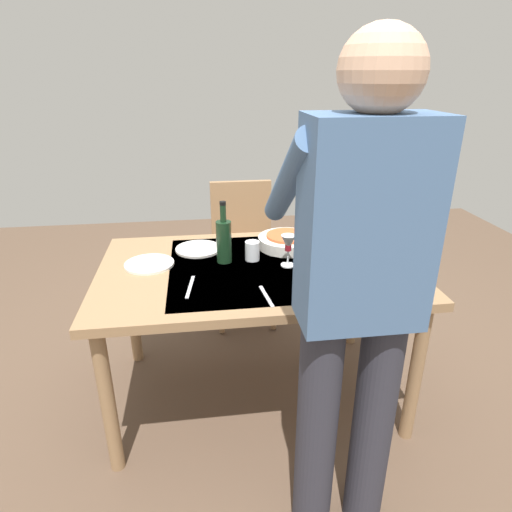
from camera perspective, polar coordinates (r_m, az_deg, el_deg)
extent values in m
plane|color=brown|center=(2.43, 0.00, -17.37)|extent=(6.00, 6.00, 0.00)
cube|color=#93704C|center=(2.04, 0.00, -1.81)|extent=(1.45, 0.92, 0.04)
cube|color=beige|center=(2.03, 0.00, -1.35)|extent=(0.80, 0.78, 0.00)
cylinder|color=#93704C|center=(2.70, 12.82, -4.65)|extent=(0.06, 0.06, 0.70)
cylinder|color=#93704C|center=(2.57, -15.95, -6.44)|extent=(0.06, 0.06, 0.70)
cylinder|color=#93704C|center=(2.10, 20.17, -14.33)|extent=(0.06, 0.06, 0.70)
cylinder|color=#93704C|center=(1.94, -18.84, -17.72)|extent=(0.06, 0.06, 0.70)
cube|color=brown|center=(2.84, -1.53, -0.33)|extent=(0.40, 0.40, 0.04)
cube|color=#93704C|center=(2.92, -1.98, 5.48)|extent=(0.40, 0.04, 0.45)
cylinder|color=#93704C|center=(3.11, 1.28, -2.73)|extent=(0.04, 0.04, 0.43)
cylinder|color=#93704C|center=(3.08, -4.99, -3.10)|extent=(0.04, 0.04, 0.43)
cylinder|color=#93704C|center=(2.81, 2.37, -5.72)|extent=(0.04, 0.04, 0.43)
cylinder|color=#93704C|center=(2.78, -4.60, -6.16)|extent=(0.04, 0.04, 0.43)
cylinder|color=#2D2D38|center=(1.62, 7.92, -21.82)|extent=(0.14, 0.14, 0.88)
cylinder|color=#2D2D38|center=(1.67, 14.99, -20.67)|extent=(0.14, 0.14, 0.88)
cube|color=#47668E|center=(1.25, 14.18, 3.86)|extent=(0.36, 0.20, 0.60)
sphere|color=tan|center=(1.19, 16.18, 22.34)|extent=(0.22, 0.22, 0.22)
cylinder|color=#47668E|center=(1.40, 4.34, 9.66)|extent=(0.08, 0.52, 0.40)
cylinder|color=#47668E|center=(1.51, 17.33, 9.66)|extent=(0.08, 0.52, 0.40)
cylinder|color=black|center=(2.05, -4.23, 1.85)|extent=(0.07, 0.07, 0.20)
cylinder|color=black|center=(2.00, -4.34, 5.59)|extent=(0.03, 0.03, 0.08)
cylinder|color=black|center=(1.99, -4.38, 6.91)|extent=(0.03, 0.03, 0.02)
cylinder|color=white|center=(2.04, 4.16, -1.20)|extent=(0.06, 0.06, 0.01)
cylinder|color=white|center=(2.02, 4.19, -0.21)|extent=(0.01, 0.01, 0.07)
cone|color=white|center=(2.00, 4.25, 1.70)|extent=(0.07, 0.07, 0.07)
cylinder|color=maroon|center=(2.00, 4.23, 1.10)|extent=(0.03, 0.03, 0.03)
cylinder|color=white|center=(2.12, 15.88, -1.08)|extent=(0.06, 0.06, 0.01)
cylinder|color=white|center=(2.10, 15.99, -0.14)|extent=(0.01, 0.01, 0.07)
cone|color=white|center=(2.08, 16.21, 1.70)|extent=(0.07, 0.07, 0.07)
cylinder|color=beige|center=(2.09, 16.14, 1.13)|extent=(0.03, 0.03, 0.03)
cylinder|color=silver|center=(2.04, 13.35, -0.40)|extent=(0.07, 0.07, 0.09)
cylinder|color=silver|center=(2.08, -0.49, 0.69)|extent=(0.07, 0.07, 0.09)
cylinder|color=silver|center=(2.25, 4.11, 1.86)|extent=(0.30, 0.30, 0.05)
cylinder|color=#C6562D|center=(2.24, 4.13, 2.41)|extent=(0.22, 0.22, 0.03)
cylinder|color=silver|center=(2.24, 11.52, 1.33)|extent=(0.18, 0.18, 0.05)
cylinder|color=#4C843D|center=(2.23, 11.56, 1.88)|extent=(0.13, 0.13, 0.03)
cylinder|color=silver|center=(2.10, -13.80, -1.02)|extent=(0.23, 0.23, 0.01)
cylinder|color=silver|center=(2.23, -7.57, 0.93)|extent=(0.23, 0.23, 0.01)
cube|color=silver|center=(1.85, -8.61, -4.02)|extent=(0.04, 0.20, 0.00)
cube|color=silver|center=(1.76, 1.27, -5.30)|extent=(0.04, 0.18, 0.00)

